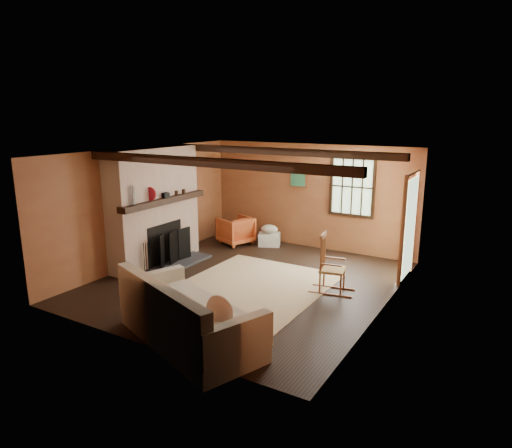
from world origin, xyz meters
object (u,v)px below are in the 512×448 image
Objects in this scene: rocking_chair at (330,267)px; armchair at (236,230)px; laundry_basket at (269,239)px; sofa at (186,320)px; fireplace at (155,211)px.

rocking_chair is 1.45× the size of armchair.
rocking_chair is at bearing -40.43° from laundry_basket.
laundry_basket is at bearing 129.80° from armchair.
sofa is at bearing 46.80° from armchair.
armchair is (-0.78, -0.26, 0.18)m from laundry_basket.
sofa is at bearing -41.39° from fireplace.
armchair is (-2.12, 4.47, -0.00)m from sofa.
rocking_chair is 3.06m from laundry_basket.
fireplace reaches higher than laundry_basket.
rocking_chair is (3.71, 0.35, -0.66)m from fireplace.
fireplace is at bearing 84.02° from rocking_chair.
sofa reaches higher than armchair.
fireplace is at bearing 4.80° from armchair.
sofa is (2.74, -2.41, -0.77)m from fireplace.
fireplace is 2.28m from armchair.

